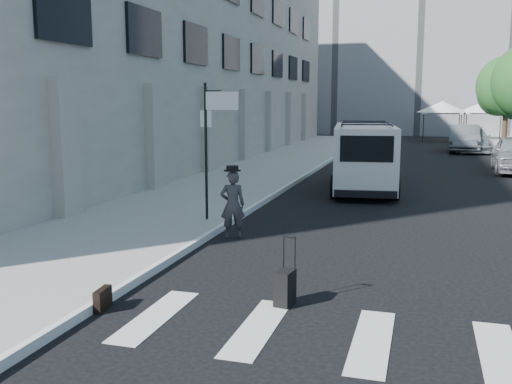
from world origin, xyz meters
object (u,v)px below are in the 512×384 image
Objects in this scene: cargo_van at (364,157)px; parked_car_c at (471,140)px; briefcase at (103,299)px; suitcase at (285,288)px; businessman at (233,205)px; parked_car_b at (464,138)px.

parked_car_c is (4.91, 17.82, -0.44)m from cargo_van.
suitcase is at bearing 14.16° from briefcase.
cargo_van is at bearing -106.62° from parked_car_c.
parked_car_c is at bearing 89.58° from suitcase.
businessman reaches higher than suitcase.
suitcase is 30.38m from parked_car_b.
briefcase is at bearing -150.62° from suitcase.
parked_car_b is at bearing 70.69° from briefcase.
suitcase is 30.59m from parked_car_c.
cargo_van is 18.49m from parked_car_c.
parked_car_b reaches higher than parked_car_c.
briefcase is at bearing -108.20° from cargo_van.
parked_car_c is (4.84, 30.20, 0.49)m from suitcase.
briefcase is 13.66m from cargo_van.
suitcase is 0.21× the size of parked_car_b.
cargo_van is 1.25× the size of parked_car_b.
cargo_van is 1.20× the size of parked_car_c.
businessman is at bearing -106.31° from parked_car_c.
suitcase is at bearing -96.95° from cargo_van.
businessman is at bearing 78.66° from briefcase.
parked_car_c is at bearing -128.96° from businessman.
cargo_van is at bearing -102.52° from parked_car_b.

